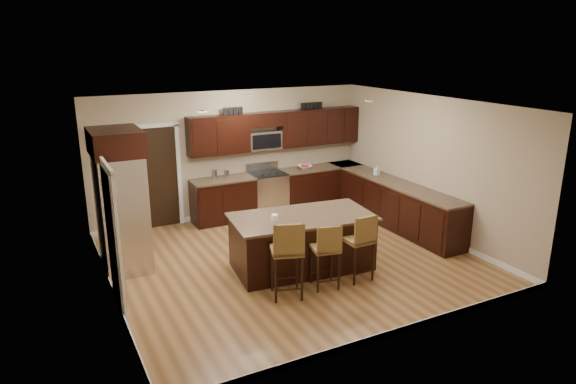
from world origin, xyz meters
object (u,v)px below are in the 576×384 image
stool_right (361,240)px  stool_mid (327,249)px  range (267,193)px  refrigerator (121,199)px  island (302,244)px  stool_left (288,251)px

stool_right → stool_mid: bearing=178.2°
range → refrigerator: refrigerator is taller
island → stool_mid: 0.87m
stool_mid → refrigerator: bearing=151.5°
stool_left → refrigerator: refrigerator is taller
range → stool_right: 3.65m
stool_right → range: bearing=87.2°
island → stool_left: size_ratio=2.02×
island → stool_right: size_ratio=2.21×
stool_right → refrigerator: size_ratio=0.47×
refrigerator → stool_mid: bearing=-40.2°
island → stool_right: 1.06m
stool_left → stool_mid: 0.68m
stool_left → stool_right: (1.29, 0.00, -0.06)m
range → stool_right: (-0.09, -3.65, 0.22)m
stool_left → refrigerator: bearing=148.9°
island → refrigerator: refrigerator is taller
range → stool_right: size_ratio=1.00×
island → stool_left: bearing=-123.1°
stool_mid → refrigerator: (-2.59, 2.19, 0.54)m
range → island: size_ratio=0.45×
range → stool_mid: 3.72m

